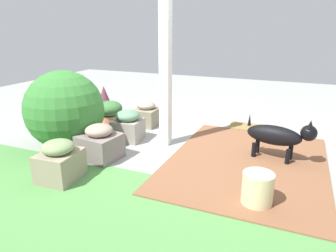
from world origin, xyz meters
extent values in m
plane|color=#979A94|center=(0.00, 0.00, 0.00)|extent=(12.00, 12.00, 0.00)
cube|color=brown|center=(-1.00, 0.27, 0.01)|extent=(1.80, 2.40, 0.02)
cube|color=white|center=(0.15, 0.07, 1.04)|extent=(0.13, 0.13, 2.07)
cube|color=gray|center=(0.79, -0.60, 0.14)|extent=(0.38, 0.43, 0.28)
ellipsoid|color=gray|center=(0.79, -0.60, 0.33)|extent=(0.30, 0.30, 0.13)
cube|color=gray|center=(0.72, 0.14, 0.15)|extent=(0.42, 0.41, 0.30)
ellipsoid|color=slate|center=(0.72, 0.14, 0.36)|extent=(0.35, 0.35, 0.16)
cube|color=slate|center=(0.70, 0.85, 0.15)|extent=(0.51, 0.48, 0.31)
ellipsoid|color=gray|center=(0.70, 0.85, 0.37)|extent=(0.34, 0.34, 0.15)
cube|color=gray|center=(0.77, 1.47, 0.16)|extent=(0.41, 0.46, 0.31)
ellipsoid|color=#7B915F|center=(0.77, 1.47, 0.37)|extent=(0.34, 0.34, 0.15)
sphere|color=#357731|center=(1.34, 0.69, 0.52)|extent=(1.04, 1.04, 1.04)
cylinder|color=#BB734E|center=(1.35, -0.38, 0.08)|extent=(0.27, 0.27, 0.17)
ellipsoid|color=#3B6D37|center=(1.35, -0.38, 0.28)|extent=(0.41, 0.41, 0.25)
cylinder|color=#A86440|center=(1.84, -0.15, 0.09)|extent=(0.23, 0.23, 0.18)
cylinder|color=#2B6F29|center=(1.84, -0.15, 0.42)|extent=(0.12, 0.12, 0.49)
cylinder|color=#B96236|center=(1.74, -0.78, 0.12)|extent=(0.25, 0.25, 0.25)
cone|color=brown|center=(1.74, -0.78, 0.40)|extent=(0.23, 0.23, 0.31)
ellipsoid|color=black|center=(-1.26, 0.04, 0.32)|extent=(0.68, 0.32, 0.24)
sphere|color=black|center=(-1.64, 0.10, 0.41)|extent=(0.18, 0.18, 0.18)
cone|color=black|center=(-1.65, 0.04, 0.51)|extent=(0.05, 0.05, 0.08)
cone|color=black|center=(-1.63, 0.15, 0.51)|extent=(0.05, 0.05, 0.08)
cylinder|color=black|center=(-1.47, -0.01, 0.10)|extent=(0.05, 0.05, 0.20)
cylinder|color=black|center=(-1.45, 0.14, 0.10)|extent=(0.05, 0.05, 0.20)
cylinder|color=black|center=(-1.07, -0.07, 0.10)|extent=(0.05, 0.05, 0.20)
cylinder|color=black|center=(-1.05, 0.08, 0.10)|extent=(0.05, 0.05, 0.20)
cone|color=black|center=(-0.95, -0.01, 0.46)|extent=(0.04, 0.04, 0.15)
cylinder|color=beige|center=(-1.23, 1.15, 0.16)|extent=(0.29, 0.29, 0.31)
cube|color=olive|center=(-0.80, -1.09, 0.01)|extent=(0.61, 0.41, 0.03)
camera|label=1|loc=(-1.45, 3.76, 1.57)|focal=32.81mm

